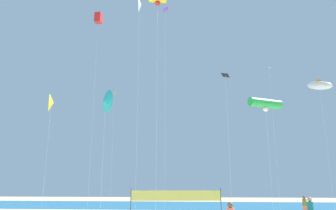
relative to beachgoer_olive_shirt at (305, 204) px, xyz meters
The scene contains 14 objects.
ocean_band 17.83m from the beachgoer_olive_shirt, 127.97° to the left, with size 120.00×20.00×0.01m, color #1E6B99.
beachgoer_olive_shirt is the anchor object (origin of this frame).
beachgoer_teal_shirt 9.16m from the beachgoer_olive_shirt, 103.63° to the right, with size 0.42×0.42×1.85m.
volleyball_net 12.11m from the beachgoer_olive_shirt, 168.54° to the right, with size 8.16×1.05×2.40m.
kite_black_diamond 15.87m from the beachgoer_olive_shirt, 125.38° to the right, with size 0.71×0.70×10.45m.
kite_cyan_delta 20.75m from the beachgoer_olive_shirt, 148.40° to the right, with size 1.44×1.56×9.60m.
kite_white_delta 24.07m from the beachgoer_olive_shirt, 156.92° to the right, with size 0.49×1.36×19.58m.
kite_green_tube 13.31m from the beachgoer_olive_shirt, 115.68° to the right, with size 2.54×1.80×8.54m.
kite_white_inflatable 12.16m from the beachgoer_olive_shirt, 16.10° to the left, with size 2.68×2.08×13.37m.
kite_violet_diamond 23.77m from the beachgoer_olive_shirt, behind, with size 0.70×0.71×21.55m.
kite_yellow_diamond 24.00m from the beachgoer_olive_shirt, 166.91° to the left, with size 0.61×0.61×13.95m.
kite_red_box 29.43m from the beachgoer_olive_shirt, behind, with size 0.81×0.81×22.16m.
kite_yellow_delta 24.54m from the beachgoer_olive_shirt, 159.38° to the right, with size 1.00×1.51×9.98m.
kite_cyan_diamond 12.93m from the beachgoer_olive_shirt, behind, with size 0.46×0.47×14.74m.
Camera 1 is at (1.78, -17.23, 2.59)m, focal length 34.42 mm.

